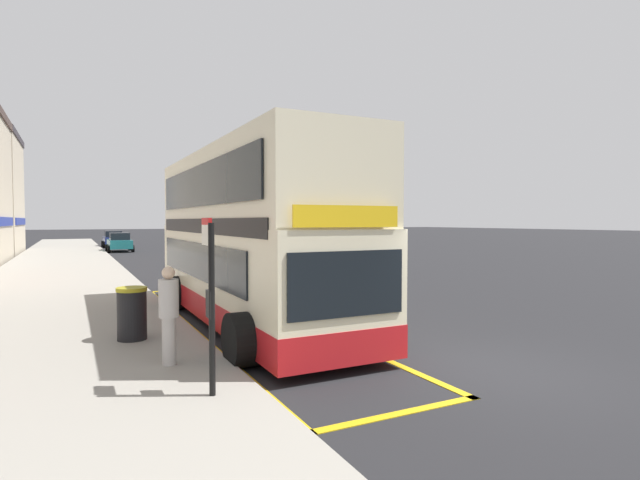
% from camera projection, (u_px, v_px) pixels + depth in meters
% --- Properties ---
extents(ground_plane, '(260.00, 260.00, 0.00)m').
position_uv_depth(ground_plane, '(168.00, 256.00, 37.07)').
color(ground_plane, black).
extents(pavement_near, '(6.00, 76.00, 0.14)m').
position_uv_depth(pavement_near, '(64.00, 258.00, 33.90)').
color(pavement_near, gray).
rests_on(pavement_near, ground).
extents(double_decker_bus, '(3.21, 10.29, 4.40)m').
position_uv_depth(double_decker_bus, '(248.00, 243.00, 12.69)').
color(double_decker_bus, beige).
rests_on(double_decker_bus, ground).
extents(bus_bay_markings, '(2.87, 13.80, 0.01)m').
position_uv_depth(bus_bay_markings, '(243.00, 322.00, 12.81)').
color(bus_bay_markings, gold).
rests_on(bus_bay_markings, ground).
extents(bus_stop_sign, '(0.09, 0.51, 2.55)m').
position_uv_depth(bus_stop_sign, '(210.00, 289.00, 7.08)').
color(bus_stop_sign, black).
rests_on(bus_stop_sign, pavement_near).
extents(parked_car_black_far, '(2.09, 4.20, 1.62)m').
position_uv_depth(parked_car_black_far, '(223.00, 247.00, 34.24)').
color(parked_car_black_far, black).
rests_on(parked_car_black_far, ground).
extents(parked_car_silver_across, '(2.09, 4.20, 1.62)m').
position_uv_depth(parked_car_silver_across, '(286.00, 259.00, 23.74)').
color(parked_car_silver_across, '#B2B5BA').
rests_on(parked_car_silver_across, ground).
extents(parked_car_navy_kerbside, '(2.09, 4.20, 1.62)m').
position_uv_depth(parked_car_navy_kerbside, '(113.00, 239.00, 49.72)').
color(parked_car_navy_kerbside, navy).
rests_on(parked_car_navy_kerbside, ground).
extents(parked_car_teal_ahead, '(2.09, 4.20, 1.62)m').
position_uv_depth(parked_car_teal_ahead, '(120.00, 242.00, 42.24)').
color(parked_car_teal_ahead, '#196066').
rests_on(parked_car_teal_ahead, ground).
extents(pedestrian_waiting_near_sign, '(0.34, 0.34, 1.72)m').
position_uv_depth(pedestrian_waiting_near_sign, '(169.00, 311.00, 8.54)').
color(pedestrian_waiting_near_sign, '#B7B2AD').
rests_on(pedestrian_waiting_near_sign, pavement_near).
extents(litter_bin, '(0.63, 0.63, 1.11)m').
position_uv_depth(litter_bin, '(132.00, 313.00, 10.37)').
color(litter_bin, black).
rests_on(litter_bin, pavement_near).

